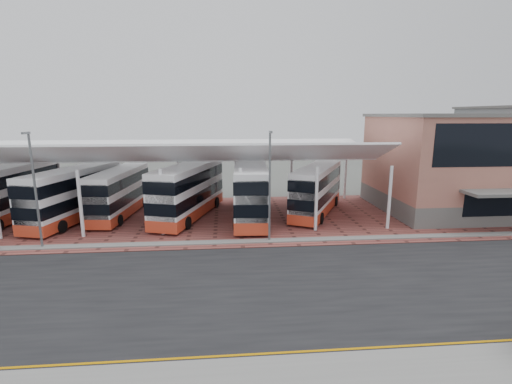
# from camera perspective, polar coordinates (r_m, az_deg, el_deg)

# --- Properties ---
(ground) EXTENTS (140.00, 140.00, 0.00)m
(ground) POSITION_cam_1_polar(r_m,az_deg,el_deg) (21.57, -1.28, -13.34)
(ground) COLOR #4E514B
(road) EXTENTS (120.00, 14.00, 0.02)m
(road) POSITION_cam_1_polar(r_m,az_deg,el_deg) (20.67, -1.10, -14.49)
(road) COLOR black
(road) RESTS_ON ground
(forecourt) EXTENTS (72.00, 16.00, 0.06)m
(forecourt) POSITION_cam_1_polar(r_m,az_deg,el_deg) (33.90, 0.67, -3.80)
(forecourt) COLOR brown
(forecourt) RESTS_ON ground
(north_kerb) EXTENTS (120.00, 0.80, 0.14)m
(north_kerb) POSITION_cam_1_polar(r_m,az_deg,el_deg) (27.27, -2.14, -7.67)
(north_kerb) COLOR slate
(north_kerb) RESTS_ON ground
(yellow_line_near) EXTENTS (120.00, 0.12, 0.01)m
(yellow_line_near) POSITION_cam_1_polar(r_m,az_deg,el_deg) (15.53, 0.56, -24.29)
(yellow_line_near) COLOR #C88100
(yellow_line_near) RESTS_ON road
(yellow_line_far) EXTENTS (120.00, 0.12, 0.01)m
(yellow_line_far) POSITION_cam_1_polar(r_m,az_deg,el_deg) (15.77, 0.44, -23.65)
(yellow_line_far) COLOR #C88100
(yellow_line_far) RESTS_ON road
(canopy) EXTENTS (37.00, 11.63, 7.07)m
(canopy) POSITION_cam_1_polar(r_m,az_deg,el_deg) (33.92, -13.11, 5.83)
(canopy) COLOR white
(canopy) RESTS_ON ground
(terminal) EXTENTS (18.40, 14.40, 9.25)m
(terminal) POSITION_cam_1_polar(r_m,az_deg,el_deg) (41.51, 30.85, 3.93)
(terminal) COLOR #605E5A
(terminal) RESTS_ON ground
(lamp_west) EXTENTS (0.16, 0.90, 8.07)m
(lamp_west) POSITION_cam_1_polar(r_m,az_deg,el_deg) (29.15, -30.89, 0.64)
(lamp_west) COLOR slate
(lamp_west) RESTS_ON ground
(lamp_east) EXTENTS (0.16, 0.90, 8.07)m
(lamp_east) POSITION_cam_1_polar(r_m,az_deg,el_deg) (26.40, 2.12, 1.33)
(lamp_east) COLOR slate
(lamp_east) RESTS_ON ground
(bus_0) EXTENTS (3.89, 11.78, 4.77)m
(bus_0) POSITION_cam_1_polar(r_m,az_deg,el_deg) (38.94, -33.69, -0.14)
(bus_0) COLOR white
(bus_0) RESTS_ON forecourt
(bus_1) EXTENTS (5.23, 11.32, 4.55)m
(bus_1) POSITION_cam_1_polar(r_m,az_deg,el_deg) (35.95, -26.24, -0.38)
(bus_1) COLOR white
(bus_1) RESTS_ON forecourt
(bus_2) EXTENTS (3.42, 10.43, 4.22)m
(bus_2) POSITION_cam_1_polar(r_m,az_deg,el_deg) (36.00, -20.30, -0.14)
(bus_2) COLOR white
(bus_2) RESTS_ON forecourt
(bus_3) EXTENTS (5.95, 11.75, 4.73)m
(bus_3) POSITION_cam_1_polar(r_m,az_deg,el_deg) (33.84, -10.27, 0.13)
(bus_3) COLOR white
(bus_3) RESTS_ON forecourt
(bus_4) EXTENTS (3.52, 11.92, 4.85)m
(bus_4) POSITION_cam_1_polar(r_m,az_deg,el_deg) (33.03, -0.77, 0.13)
(bus_4) COLOR white
(bus_4) RESTS_ON forecourt
(bus_5) EXTENTS (7.06, 10.66, 4.41)m
(bus_5) POSITION_cam_1_polar(r_m,az_deg,el_deg) (35.06, 9.34, 0.31)
(bus_5) COLOR white
(bus_5) RESTS_ON forecourt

